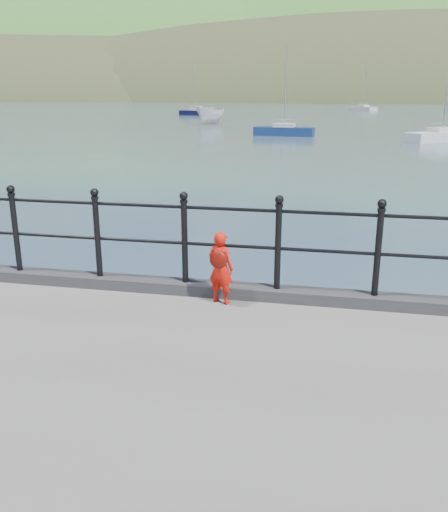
% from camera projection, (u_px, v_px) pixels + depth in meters
% --- Properties ---
extents(ground, '(600.00, 600.00, 0.00)m').
position_uv_depth(ground, '(232.00, 359.00, 7.47)').
color(ground, '#2D4251').
rests_on(ground, ground).
extents(kerb, '(60.00, 0.30, 0.15)m').
position_uv_depth(kerb, '(230.00, 290.00, 7.01)').
color(kerb, '#28282B').
rests_on(kerb, quay).
extents(railing, '(18.11, 0.11, 1.20)m').
position_uv_depth(railing, '(231.00, 234.00, 6.79)').
color(railing, black).
rests_on(railing, kerb).
extents(far_shore, '(830.00, 200.00, 156.00)m').
position_uv_depth(far_shore, '(425.00, 154.00, 230.86)').
color(far_shore, '#333A21').
rests_on(far_shore, ground).
extents(child, '(0.39, 0.34, 0.92)m').
position_uv_depth(child, '(221.00, 267.00, 6.67)').
color(child, red).
rests_on(child, quay).
extents(launch_white, '(3.19, 5.31, 1.93)m').
position_uv_depth(launch_white, '(211.00, 115.00, 58.92)').
color(launch_white, silver).
rests_on(launch_white, ground).
extents(sailboat_port, '(4.94, 2.04, 7.15)m').
position_uv_depth(sailboat_port, '(284.00, 132.00, 44.04)').
color(sailboat_port, navy).
rests_on(sailboat_port, ground).
extents(sailboat_deep, '(4.98, 5.79, 8.79)m').
position_uv_depth(sailboat_deep, '(363.00, 109.00, 99.28)').
color(sailboat_deep, beige).
rests_on(sailboat_deep, ground).
extents(sailboat_left, '(5.25, 2.56, 7.31)m').
position_uv_depth(sailboat_left, '(196.00, 113.00, 80.22)').
color(sailboat_left, black).
rests_on(sailboat_left, ground).
extents(sailboat_near, '(5.67, 5.07, 8.25)m').
position_uv_depth(sailboat_near, '(442.00, 137.00, 39.11)').
color(sailboat_near, silver).
rests_on(sailboat_near, ground).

